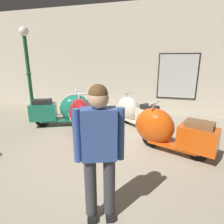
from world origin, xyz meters
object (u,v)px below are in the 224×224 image
object	(u,v)px
scooter_2	(134,111)
lamppost	(29,72)
visitor_1	(99,147)
scooter_3	(166,130)
scooter_1	(82,119)
scooter_0	(66,110)

from	to	relation	value
scooter_2	lamppost	size ratio (longest dim) A/B	0.54
scooter_2	visitor_1	distance (m)	3.66
scooter_3	visitor_1	distance (m)	2.37
scooter_1	scooter_3	world-z (taller)	scooter_1
scooter_3	lamppost	size ratio (longest dim) A/B	0.62
scooter_0	scooter_2	xyz separation A→B (m)	(2.03, 0.53, -0.04)
scooter_2	visitor_1	bearing A→B (deg)	129.47
scooter_0	lamppost	bearing A→B (deg)	148.52
lamppost	visitor_1	bearing A→B (deg)	-42.35
scooter_0	scooter_1	bearing A→B (deg)	-65.39
lamppost	visitor_1	size ratio (longest dim) A/B	1.69
visitor_1	scooter_2	bearing A→B (deg)	-19.17
lamppost	scooter_0	bearing A→B (deg)	-5.46
scooter_0	scooter_3	bearing A→B (deg)	-43.00
scooter_2	visitor_1	xyz separation A→B (m)	(0.17, -3.61, 0.55)
scooter_2	scooter_1	bearing A→B (deg)	83.57
scooter_3	lamppost	bearing A→B (deg)	7.19
scooter_1	visitor_1	distance (m)	2.77
scooter_0	scooter_1	world-z (taller)	scooter_1
scooter_2	visitor_1	world-z (taller)	visitor_1
visitor_1	scooter_0	bearing A→B (deg)	13.68
scooter_0	visitor_1	size ratio (longest dim) A/B	1.06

